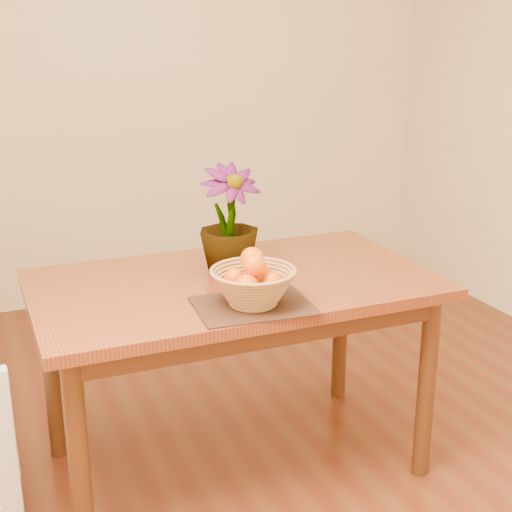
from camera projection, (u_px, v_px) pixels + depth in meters
name	position (u px, v px, depth m)	size (l,w,h in m)	color
floor	(266.00, 509.00, 2.48)	(4.50, 4.50, 0.00)	#5E2E16
wall_back	(112.00, 73.00, 4.05)	(4.00, 0.02, 2.70)	#FFF1C2
table	(234.00, 302.00, 2.54)	(1.40, 0.80, 0.75)	brown
placemat	(253.00, 306.00, 2.27)	(0.37, 0.27, 0.01)	#3D2016
wicker_basket	(253.00, 288.00, 2.25)	(0.27, 0.27, 0.11)	#B18249
orange_pile	(253.00, 275.00, 2.23)	(0.16, 0.17, 0.14)	#F26303
potted_plant	(229.00, 220.00, 2.53)	(0.22, 0.22, 0.39)	#1F4F16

